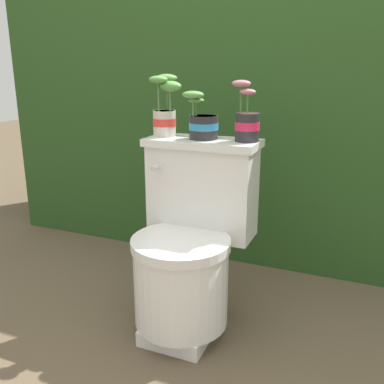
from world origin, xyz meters
The scene contains 6 objects.
ground_plane centered at (0.00, 0.00, 0.00)m, with size 12.00×12.00×0.00m, color brown.
hedge_backdrop centered at (0.00, 1.20, 0.73)m, with size 3.00×0.95×1.46m.
toilet centered at (-0.06, 0.09, 0.35)m, with size 0.45×0.51×0.75m.
potted_plant_left centered at (-0.23, 0.23, 0.86)m, with size 0.13×0.12×0.25m.
potted_plant_midleft centered at (-0.06, 0.23, 0.81)m, with size 0.13×0.13×0.19m.
potted_plant_middle centered at (0.11, 0.24, 0.83)m, with size 0.12×0.09×0.23m.
Camera 1 is at (0.55, -1.34, 1.03)m, focal length 40.00 mm.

